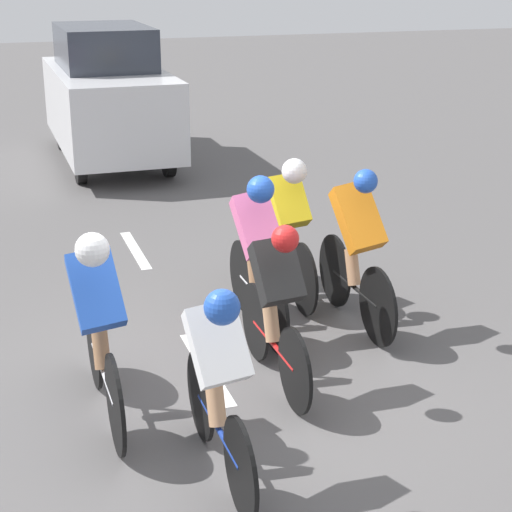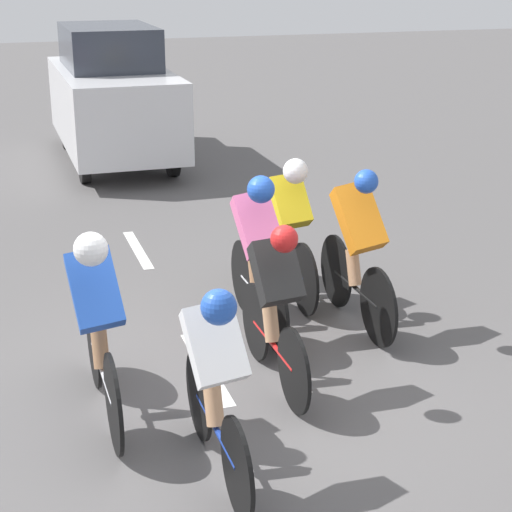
# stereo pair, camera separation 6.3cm
# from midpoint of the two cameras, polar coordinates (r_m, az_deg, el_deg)

# --- Properties ---
(ground_plane) EXTENTS (60.00, 60.00, 0.00)m
(ground_plane) POSITION_cam_midpoint_polar(r_m,az_deg,el_deg) (6.83, -2.02, -9.23)
(ground_plane) COLOR #565454
(lane_stripe_mid) EXTENTS (0.12, 1.40, 0.01)m
(lane_stripe_mid) POSITION_cam_midpoint_polar(r_m,az_deg,el_deg) (7.25, -3.09, -7.43)
(lane_stripe_mid) COLOR white
(lane_stripe_mid) RESTS_ON ground
(lane_stripe_far) EXTENTS (0.12, 1.40, 0.01)m
(lane_stripe_far) POSITION_cam_midpoint_polar(r_m,az_deg,el_deg) (10.15, -7.71, 0.44)
(lane_stripe_far) COLOR white
(lane_stripe_far) RESTS_ON ground
(cyclist_white) EXTENTS (0.38, 1.61, 1.44)m
(cyclist_white) POSITION_cam_midpoint_polar(r_m,az_deg,el_deg) (5.47, -2.37, -7.99)
(cyclist_white) COLOR black
(cyclist_white) RESTS_ON ground
(cyclist_pink) EXTENTS (0.40, 1.65, 1.54)m
(cyclist_pink) POSITION_cam_midpoint_polar(r_m,az_deg,el_deg) (7.59, 0.36, 0.49)
(cyclist_pink) COLOR black
(cyclist_pink) RESTS_ON ground
(cyclist_blue) EXTENTS (0.38, 1.75, 1.55)m
(cyclist_blue) POSITION_cam_midpoint_polar(r_m,az_deg,el_deg) (6.22, -10.22, -4.24)
(cyclist_blue) COLOR black
(cyclist_blue) RESTS_ON ground
(cyclist_black) EXTENTS (0.35, 1.62, 1.43)m
(cyclist_black) POSITION_cam_midpoint_polar(r_m,az_deg,el_deg) (6.64, 1.58, -3.01)
(cyclist_black) COLOR black
(cyclist_black) RESTS_ON ground
(cyclist_yellow) EXTENTS (0.37, 1.68, 1.49)m
(cyclist_yellow) POSITION_cam_midpoint_polar(r_m,az_deg,el_deg) (8.38, 2.44, 2.16)
(cyclist_yellow) COLOR black
(cyclist_yellow) RESTS_ON ground
(cyclist_orange) EXTENTS (0.41, 1.68, 1.57)m
(cyclist_orange) POSITION_cam_midpoint_polar(r_m,az_deg,el_deg) (7.76, 7.05, 0.73)
(cyclist_orange) COLOR black
(cyclist_orange) RESTS_ON ground
(support_car) EXTENTS (1.70, 4.14, 2.20)m
(support_car) POSITION_cam_midpoint_polar(r_m,az_deg,el_deg) (14.46, -9.41, 10.52)
(support_car) COLOR black
(support_car) RESTS_ON ground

